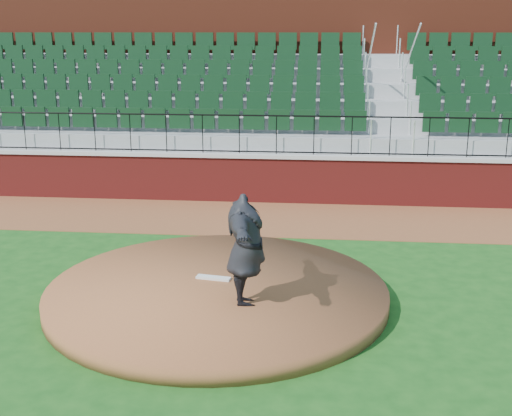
{
  "coord_description": "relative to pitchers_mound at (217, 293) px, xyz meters",
  "views": [
    {
      "loc": [
        1.12,
        -10.04,
        4.43
      ],
      "look_at": [
        0.0,
        1.5,
        1.3
      ],
      "focal_mm": 46.18,
      "sensor_mm": 36.0,
      "label": 1
    }
  ],
  "objects": [
    {
      "name": "ground",
      "position": [
        0.54,
        -0.26,
        -0.12
      ],
      "size": [
        90.0,
        90.0,
        0.0
      ],
      "primitive_type": "plane",
      "color": "#154714",
      "rests_on": "ground"
    },
    {
      "name": "warning_track",
      "position": [
        0.54,
        5.14,
        -0.12
      ],
      "size": [
        34.0,
        3.2,
        0.01
      ],
      "primitive_type": "cube",
      "color": "brown",
      "rests_on": "ground"
    },
    {
      "name": "field_wall",
      "position": [
        0.54,
        6.74,
        0.47
      ],
      "size": [
        34.0,
        0.35,
        1.2
      ],
      "primitive_type": "cube",
      "color": "maroon",
      "rests_on": "ground"
    },
    {
      "name": "wall_cap",
      "position": [
        0.54,
        6.74,
        1.12
      ],
      "size": [
        34.0,
        0.45,
        0.1
      ],
      "primitive_type": "cube",
      "color": "#B7B7B7",
      "rests_on": "field_wall"
    },
    {
      "name": "wall_railing",
      "position": [
        0.54,
        6.74,
        1.67
      ],
      "size": [
        34.0,
        0.05,
        1.0
      ],
      "primitive_type": null,
      "color": "black",
      "rests_on": "wall_cap"
    },
    {
      "name": "seating_stands",
      "position": [
        0.54,
        9.47,
        2.18
      ],
      "size": [
        34.0,
        5.1,
        4.6
      ],
      "primitive_type": null,
      "color": "gray",
      "rests_on": "ground"
    },
    {
      "name": "concourse_wall",
      "position": [
        0.54,
        12.27,
        2.62
      ],
      "size": [
        34.0,
        0.5,
        5.5
      ],
      "primitive_type": "cube",
      "color": "maroon",
      "rests_on": "ground"
    },
    {
      "name": "pitchers_mound",
      "position": [
        0.0,
        0.0,
        0.0
      ],
      "size": [
        5.75,
        5.75,
        0.25
      ],
      "primitive_type": "cylinder",
      "color": "brown",
      "rests_on": "ground"
    },
    {
      "name": "pitching_rubber",
      "position": [
        -0.11,
        0.32,
        0.15
      ],
      "size": [
        0.62,
        0.25,
        0.04
      ],
      "primitive_type": "cube",
      "rotation": [
        0.0,
        0.0,
        -0.17
      ],
      "color": "silver",
      "rests_on": "pitchers_mound"
    },
    {
      "name": "pitcher",
      "position": [
        0.57,
        -0.68,
        1.02
      ],
      "size": [
        0.95,
        2.28,
        1.8
      ],
      "primitive_type": "imported",
      "rotation": [
        0.0,
        0.0,
        1.73
      ],
      "color": "black",
      "rests_on": "pitchers_mound"
    }
  ]
}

